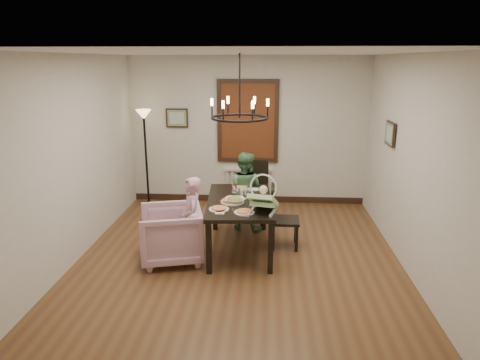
# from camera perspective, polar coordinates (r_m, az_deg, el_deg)

# --- Properties ---
(room_shell) EXTENTS (4.51, 5.00, 2.81)m
(room_shell) POSITION_cam_1_polar(r_m,az_deg,el_deg) (6.10, 0.05, 3.29)
(room_shell) COLOR brown
(room_shell) RESTS_ON ground
(dining_table) EXTENTS (1.03, 1.70, 0.77)m
(dining_table) POSITION_cam_1_polar(r_m,az_deg,el_deg) (6.20, -0.05, -3.40)
(dining_table) COLOR black
(dining_table) RESTS_ON room_shell
(chair_far) EXTENTS (0.54, 0.54, 1.08)m
(chair_far) POSITION_cam_1_polar(r_m,az_deg,el_deg) (7.27, 1.68, -1.67)
(chair_far) COLOR black
(chair_far) RESTS_ON room_shell
(chair_right) EXTENTS (0.42, 0.42, 0.95)m
(chair_right) POSITION_cam_1_polar(r_m,az_deg,el_deg) (6.38, 6.05, -4.90)
(chair_right) COLOR black
(chair_right) RESTS_ON room_shell
(armchair) EXTENTS (1.02, 1.01, 0.77)m
(armchair) POSITION_cam_1_polar(r_m,az_deg,el_deg) (6.05, -9.20, -7.13)
(armchair) COLOR #C496AA
(armchair) RESTS_ON room_shell
(elderly_woman) EXTENTS (0.32, 0.41, 0.99)m
(elderly_woman) POSITION_cam_1_polar(r_m,az_deg,el_deg) (5.96, -6.41, -6.19)
(elderly_woman) COLOR #CA8E9D
(elderly_woman) RESTS_ON room_shell
(seated_man) EXTENTS (0.62, 0.54, 1.08)m
(seated_man) POSITION_cam_1_polar(r_m,az_deg,el_deg) (7.01, 0.57, -2.35)
(seated_man) COLOR #4B7E4E
(seated_man) RESTS_ON room_shell
(baby_bouncer) EXTENTS (0.49, 0.60, 0.35)m
(baby_bouncer) POSITION_cam_1_polar(r_m,az_deg,el_deg) (5.66, 3.11, -2.54)
(baby_bouncer) COLOR #B2E79F
(baby_bouncer) RESTS_ON dining_table
(salad_bowl) EXTENTS (0.33, 0.33, 0.08)m
(salad_bowl) POSITION_cam_1_polar(r_m,az_deg,el_deg) (6.02, -0.74, -2.70)
(salad_bowl) COLOR white
(salad_bowl) RESTS_ON dining_table
(pizza_platter) EXTENTS (0.33, 0.33, 0.04)m
(pizza_platter) POSITION_cam_1_polar(r_m,az_deg,el_deg) (6.05, -1.02, -2.82)
(pizza_platter) COLOR tan
(pizza_platter) RESTS_ON dining_table
(drinking_glass) EXTENTS (0.06, 0.06, 0.12)m
(drinking_glass) POSITION_cam_1_polar(r_m,az_deg,el_deg) (6.27, -0.29, -1.75)
(drinking_glass) COLOR silver
(drinking_glass) RESTS_ON dining_table
(window_blinds) EXTENTS (1.00, 0.03, 1.40)m
(window_blinds) POSITION_cam_1_polar(r_m,az_deg,el_deg) (8.12, 1.05, 7.83)
(window_blinds) COLOR maroon
(window_blinds) RESTS_ON room_shell
(radiator) EXTENTS (0.92, 0.12, 0.62)m
(radiator) POSITION_cam_1_polar(r_m,az_deg,el_deg) (8.40, 1.01, -0.63)
(radiator) COLOR silver
(radiator) RESTS_ON room_shell
(picture_back) EXTENTS (0.42, 0.03, 0.36)m
(picture_back) POSITION_cam_1_polar(r_m,az_deg,el_deg) (8.30, -8.39, 8.19)
(picture_back) COLOR black
(picture_back) RESTS_ON room_shell
(picture_right) EXTENTS (0.03, 0.42, 0.36)m
(picture_right) POSITION_cam_1_polar(r_m,az_deg,el_deg) (6.81, 19.38, 5.85)
(picture_right) COLOR black
(picture_right) RESTS_ON room_shell
(floor_lamp) EXTENTS (0.30, 0.30, 1.80)m
(floor_lamp) POSITION_cam_1_polar(r_m,az_deg,el_deg) (8.26, -12.39, 2.66)
(floor_lamp) COLOR black
(floor_lamp) RESTS_ON room_shell
(chandelier) EXTENTS (0.80, 0.80, 0.04)m
(chandelier) POSITION_cam_1_polar(r_m,az_deg,el_deg) (5.91, -0.05, 8.31)
(chandelier) COLOR black
(chandelier) RESTS_ON room_shell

